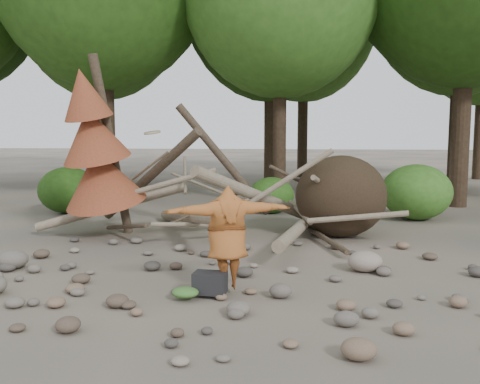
{
  "coord_description": "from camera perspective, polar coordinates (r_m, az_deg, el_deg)",
  "views": [
    {
      "loc": [
        1.38,
        -8.68,
        2.62
      ],
      "look_at": [
        0.41,
        1.5,
        1.4
      ],
      "focal_mm": 40.0,
      "sensor_mm": 36.0,
      "label": 1
    }
  ],
  "objects": [
    {
      "name": "deadfall_pile",
      "position": [
        13.04,
        8.19,
        -0.62
      ],
      "size": [
        8.55,
        5.24,
        3.3
      ],
      "color": "#332619",
      "rests_on": "ground"
    },
    {
      "name": "bush_left",
      "position": [
        17.41,
        -17.89,
        0.2
      ],
      "size": [
        1.8,
        1.8,
        1.44
      ],
      "primitive_type": "ellipsoid",
      "color": "#265015",
      "rests_on": "ground"
    },
    {
      "name": "bush_mid",
      "position": [
        16.61,
        3.38,
        -0.33
      ],
      "size": [
        1.4,
        1.4,
        1.12
      ],
      "primitive_type": "ellipsoid",
      "color": "#33651D",
      "rests_on": "ground"
    },
    {
      "name": "backpack",
      "position": [
        8.48,
        -3.22,
        -10.03
      ],
      "size": [
        0.54,
        0.39,
        0.33
      ],
      "primitive_type": "cube",
      "rotation": [
        0.0,
        0.0,
        -0.13
      ],
      "color": "black",
      "rests_on": "ground"
    },
    {
      "name": "boulder_mid_right",
      "position": [
        10.16,
        13.2,
        -7.21
      ],
      "size": [
        0.63,
        0.57,
        0.38
      ],
      "primitive_type": "ellipsoid",
      "color": "gray",
      "rests_on": "ground"
    },
    {
      "name": "dead_conifer",
      "position": [
        12.87,
        -15.07,
        4.31
      ],
      "size": [
        2.06,
        2.16,
        4.35
      ],
      "color": "#4C3F30",
      "rests_on": "ground"
    },
    {
      "name": "frisbee_thrower",
      "position": [
        8.47,
        -1.35,
        -4.87
      ],
      "size": [
        2.39,
        1.17,
        2.52
      ],
      "color": "#9F5523",
      "rests_on": "ground"
    },
    {
      "name": "ground",
      "position": [
        9.17,
        -3.51,
        -9.81
      ],
      "size": [
        120.0,
        120.0,
        0.0
      ],
      "primitive_type": "plane",
      "color": "#514C44",
      "rests_on": "ground"
    },
    {
      "name": "cloth_green",
      "position": [
        8.36,
        -5.85,
        -10.93
      ],
      "size": [
        0.42,
        0.35,
        0.16
      ],
      "primitive_type": "ellipsoid",
      "color": "#3C6D2B",
      "rests_on": "ground"
    },
    {
      "name": "bush_right",
      "position": [
        16.19,
        18.31,
        0.0
      ],
      "size": [
        2.0,
        2.0,
        1.6
      ],
      "primitive_type": "ellipsoid",
      "color": "#3F7825",
      "rests_on": "ground"
    },
    {
      "name": "boulder_front_right",
      "position": [
        6.47,
        12.56,
        -16.04
      ],
      "size": [
        0.41,
        0.37,
        0.25
      ],
      "primitive_type": "ellipsoid",
      "color": "brown",
      "rests_on": "ground"
    },
    {
      "name": "boulder_mid_left",
      "position": [
        10.97,
        -23.12,
        -6.61
      ],
      "size": [
        0.59,
        0.53,
        0.36
      ],
      "primitive_type": "ellipsoid",
      "color": "#696158",
      "rests_on": "ground"
    },
    {
      "name": "cloth_orange",
      "position": [
        8.88,
        -3.18,
        -10.05
      ],
      "size": [
        0.26,
        0.22,
        0.1
      ],
      "primitive_type": "ellipsoid",
      "color": "#A5601C",
      "rests_on": "ground"
    }
  ]
}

